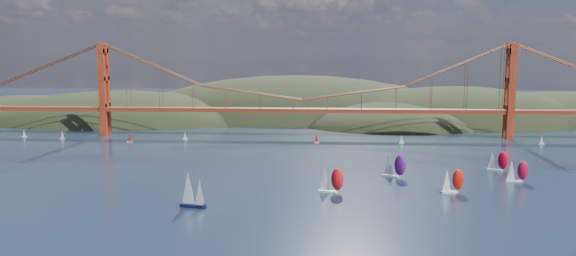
% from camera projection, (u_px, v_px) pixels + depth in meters
% --- Properties ---
extents(ground, '(1200.00, 1200.00, 0.00)m').
position_uv_depth(ground, '(274.00, 233.00, 156.92)').
color(ground, black).
rests_on(ground, ground).
extents(headlands, '(725.00, 225.00, 96.00)m').
position_uv_depth(headlands, '(366.00, 134.00, 430.64)').
color(headlands, black).
rests_on(headlands, ground).
extents(bridge, '(552.00, 12.00, 55.00)m').
position_uv_depth(bridge, '(299.00, 82.00, 330.57)').
color(bridge, maroon).
rests_on(bridge, ground).
extents(sloop_navy, '(8.72, 5.48, 13.02)m').
position_uv_depth(sloop_navy, '(192.00, 190.00, 181.93)').
color(sloop_navy, black).
rests_on(sloop_navy, ground).
extents(racer_0, '(9.26, 4.83, 10.39)m').
position_uv_depth(racer_0, '(331.00, 179.00, 200.58)').
color(racer_0, white).
rests_on(racer_0, ground).
extents(racer_1, '(8.69, 5.25, 9.73)m').
position_uv_depth(racer_1, '(452.00, 180.00, 200.33)').
color(racer_1, white).
rests_on(racer_1, ground).
extents(racer_2, '(8.21, 3.41, 9.39)m').
position_uv_depth(racer_2, '(517.00, 171.00, 217.19)').
color(racer_2, white).
rests_on(racer_2, ground).
extents(racer_3, '(8.54, 5.50, 9.55)m').
position_uv_depth(racer_3, '(497.00, 160.00, 237.45)').
color(racer_3, silver).
rests_on(racer_3, ground).
extents(racer_rwb, '(9.50, 6.81, 10.67)m').
position_uv_depth(racer_rwb, '(394.00, 165.00, 225.22)').
color(racer_rwb, silver).
rests_on(racer_rwb, ground).
extents(distant_boat_0, '(3.00, 2.00, 4.70)m').
position_uv_depth(distant_boat_0, '(24.00, 133.00, 331.34)').
color(distant_boat_0, silver).
rests_on(distant_boat_0, ground).
extents(distant_boat_1, '(3.00, 2.00, 4.70)m').
position_uv_depth(distant_boat_1, '(62.00, 135.00, 325.03)').
color(distant_boat_1, silver).
rests_on(distant_boat_1, ground).
extents(distant_boat_2, '(3.00, 2.00, 4.70)m').
position_uv_depth(distant_boat_2, '(130.00, 138.00, 313.28)').
color(distant_boat_2, silver).
rests_on(distant_boat_2, ground).
extents(distant_boat_3, '(3.00, 2.00, 4.70)m').
position_uv_depth(distant_boat_3, '(185.00, 135.00, 322.16)').
color(distant_boat_3, silver).
rests_on(distant_boat_3, ground).
extents(distant_boat_4, '(3.00, 2.00, 4.70)m').
position_uv_depth(distant_boat_4, '(542.00, 140.00, 305.76)').
color(distant_boat_4, silver).
rests_on(distant_boat_4, ground).
extents(distant_boat_8, '(3.00, 2.00, 4.70)m').
position_uv_depth(distant_boat_8, '(402.00, 139.00, 308.17)').
color(distant_boat_8, silver).
rests_on(distant_boat_8, ground).
extents(distant_boat_9, '(3.00, 2.00, 4.70)m').
position_uv_depth(distant_boat_9, '(317.00, 138.00, 310.91)').
color(distant_boat_9, silver).
rests_on(distant_boat_9, ground).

